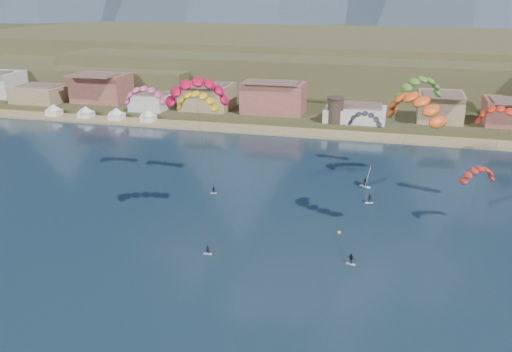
# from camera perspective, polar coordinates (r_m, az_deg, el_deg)

# --- Properties ---
(ground) EXTENTS (2400.00, 2400.00, 0.00)m
(ground) POSITION_cam_1_polar(r_m,az_deg,el_deg) (79.35, -6.13, -14.15)
(ground) COLOR #0D1D30
(ground) RESTS_ON ground
(beach) EXTENTS (2200.00, 12.00, 0.90)m
(beach) POSITION_cam_1_polar(r_m,az_deg,el_deg) (175.03, 6.25, 4.50)
(beach) COLOR tan
(beach) RESTS_ON ground
(land) EXTENTS (2200.00, 900.00, 4.00)m
(land) POSITION_cam_1_polar(r_m,az_deg,el_deg) (623.88, 12.96, 14.32)
(land) COLOR #4C4629
(land) RESTS_ON ground
(foothills) EXTENTS (940.00, 210.00, 18.00)m
(foothills) POSITION_cam_1_polar(r_m,az_deg,el_deg) (296.32, 14.59, 11.58)
(foothills) COLOR brown
(foothills) RESTS_ON ground
(town) EXTENTS (400.00, 24.00, 12.00)m
(town) POSITION_cam_1_polar(r_m,az_deg,el_deg) (198.14, -4.55, 8.51)
(town) COLOR silver
(town) RESTS_ON ground
(watchtower) EXTENTS (5.82, 5.82, 8.60)m
(watchtower) POSITION_cam_1_polar(r_m,az_deg,el_deg) (180.76, 8.30, 6.86)
(watchtower) COLOR #47382D
(watchtower) RESTS_ON ground
(beach_tents) EXTENTS (43.40, 6.40, 5.00)m
(beach_tents) POSITION_cam_1_polar(r_m,az_deg,el_deg) (199.93, -15.99, 6.69)
(beach_tents) COLOR white
(beach_tents) RESTS_ON ground
(kitesurfer_red) EXTENTS (12.56, 14.65, 30.19)m
(kitesurfer_red) POSITION_cam_1_polar(r_m,az_deg,el_deg) (97.09, -6.19, 9.23)
(kitesurfer_red) COLOR silver
(kitesurfer_red) RESTS_ON ground
(kitesurfer_yellow) EXTENTS (12.43, 10.75, 22.98)m
(kitesurfer_yellow) POSITION_cam_1_polar(r_m,az_deg,el_deg) (127.01, -6.21, 8.10)
(kitesurfer_yellow) COLOR silver
(kitesurfer_yellow) RESTS_ON ground
(kitesurfer_orange) EXTENTS (15.24, 18.61, 29.45)m
(kitesurfer_orange) POSITION_cam_1_polar(r_m,az_deg,el_deg) (96.29, 16.31, 7.36)
(kitesurfer_orange) COLOR silver
(kitesurfer_orange) RESTS_ON ground
(kitesurfer_green) EXTENTS (15.39, 19.14, 28.14)m
(kitesurfer_green) POSITION_cam_1_polar(r_m,az_deg,el_deg) (126.52, 16.76, 9.11)
(kitesurfer_green) COLOR silver
(kitesurfer_green) RESTS_ON ground
(distant_kite_pink) EXTENTS (10.87, 7.14, 23.58)m
(distant_kite_pink) POSITION_cam_1_polar(r_m,az_deg,el_deg) (131.76, -11.59, 8.58)
(distant_kite_pink) COLOR #262626
(distant_kite_pink) RESTS_ON ground
(distant_kite_dark) EXTENTS (9.21, 6.20, 16.30)m
(distant_kite_dark) POSITION_cam_1_polar(r_m,az_deg,el_deg) (140.91, 11.34, 6.14)
(distant_kite_dark) COLOR #262626
(distant_kite_dark) RESTS_ON ground
(distant_kite_orange) EXTENTS (10.38, 7.33, 23.15)m
(distant_kite_orange) POSITION_cam_1_polar(r_m,az_deg,el_deg) (118.38, 24.23, 6.04)
(distant_kite_orange) COLOR #262626
(distant_kite_orange) RESTS_ON ground
(distant_kite_red) EXTENTS (7.73, 7.06, 14.41)m
(distant_kite_red) POSITION_cam_1_polar(r_m,az_deg,el_deg) (108.51, 22.25, 0.42)
(distant_kite_red) COLOR #262626
(distant_kite_red) RESTS_ON ground
(windsurfer) EXTENTS (3.07, 3.04, 4.86)m
(windsurfer) POSITION_cam_1_polar(r_m,az_deg,el_deg) (128.45, 11.46, -0.46)
(windsurfer) COLOR silver
(windsurfer) RESTS_ON ground
(buoy) EXTENTS (0.67, 0.67, 0.67)m
(buoy) POSITION_cam_1_polar(r_m,az_deg,el_deg) (103.85, 8.69, -5.86)
(buoy) COLOR yellow
(buoy) RESTS_ON ground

